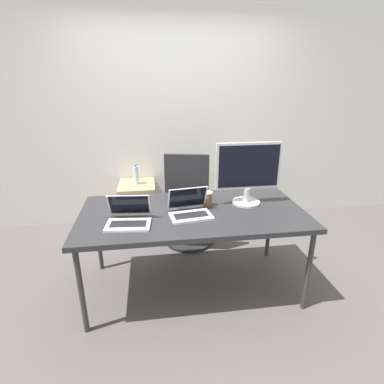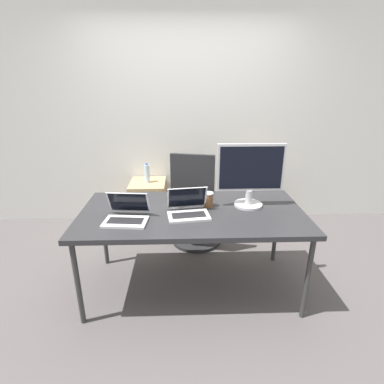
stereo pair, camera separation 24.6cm
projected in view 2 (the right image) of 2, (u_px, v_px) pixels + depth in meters
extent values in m
plane|color=#514C4C|center=(192.00, 286.00, 2.74)|extent=(14.00, 14.00, 0.00)
cube|color=silver|center=(188.00, 120.00, 3.71)|extent=(10.00, 0.05, 2.60)
cube|color=#28282B|center=(192.00, 213.00, 2.48)|extent=(1.84, 0.93, 0.04)
cylinder|color=#333333|center=(78.00, 284.00, 2.21)|extent=(0.04, 0.04, 0.71)
cylinder|color=#333333|center=(308.00, 279.00, 2.26)|extent=(0.04, 0.04, 0.71)
cylinder|color=#333333|center=(104.00, 232.00, 2.96)|extent=(0.04, 0.04, 0.71)
cylinder|color=#333333|center=(276.00, 229.00, 3.02)|extent=(0.04, 0.04, 0.71)
cylinder|color=#232326|center=(196.00, 239.00, 3.50)|extent=(0.56, 0.56, 0.04)
cylinder|color=gray|center=(197.00, 222.00, 3.42)|extent=(0.05, 0.05, 0.43)
cube|color=#232326|center=(197.00, 204.00, 3.35)|extent=(0.57, 0.57, 0.07)
cube|color=#232326|center=(192.00, 184.00, 2.99)|extent=(0.44, 0.14, 0.60)
cube|color=tan|center=(149.00, 204.00, 3.78)|extent=(0.43, 0.49, 0.59)
cube|color=#977D56|center=(147.00, 212.00, 3.55)|extent=(0.40, 0.01, 0.47)
cube|color=tan|center=(251.00, 203.00, 3.82)|extent=(0.43, 0.49, 0.59)
cube|color=#977D56|center=(255.00, 211.00, 3.59)|extent=(0.40, 0.01, 0.47)
cylinder|color=silver|center=(147.00, 174.00, 3.64)|extent=(0.06, 0.06, 0.22)
cylinder|color=#3359B2|center=(147.00, 164.00, 3.60)|extent=(0.03, 0.03, 0.02)
cube|color=silver|center=(126.00, 222.00, 2.26)|extent=(0.34, 0.23, 0.02)
cube|color=black|center=(125.00, 221.00, 2.26)|extent=(0.28, 0.14, 0.00)
cube|color=silver|center=(128.00, 202.00, 2.36)|extent=(0.33, 0.12, 0.19)
cube|color=black|center=(128.00, 202.00, 2.35)|extent=(0.30, 0.11, 0.17)
cube|color=silver|center=(189.00, 216.00, 2.36)|extent=(0.35, 0.25, 0.02)
cube|color=black|center=(189.00, 215.00, 2.35)|extent=(0.28, 0.15, 0.00)
cube|color=silver|center=(187.00, 197.00, 2.45)|extent=(0.33, 0.12, 0.19)
cube|color=black|center=(187.00, 197.00, 2.44)|extent=(0.31, 0.11, 0.18)
cylinder|color=#B7B7BC|center=(248.00, 204.00, 2.57)|extent=(0.24, 0.24, 0.02)
cylinder|color=#B7B7BC|center=(249.00, 197.00, 2.55)|extent=(0.06, 0.06, 0.12)
cube|color=#B7B7BC|center=(251.00, 168.00, 2.46)|extent=(0.56, 0.03, 0.40)
cube|color=black|center=(251.00, 168.00, 2.44)|extent=(0.52, 0.00, 0.36)
cylinder|color=white|center=(176.00, 201.00, 2.54)|extent=(0.08, 0.08, 0.10)
cylinder|color=brown|center=(208.00, 200.00, 2.54)|extent=(0.08, 0.08, 0.12)
cylinder|color=white|center=(208.00, 193.00, 2.52)|extent=(0.09, 0.09, 0.01)
cube|color=#B2B2B7|center=(141.00, 206.00, 2.56)|extent=(0.15, 0.02, 0.01)
torus|color=purple|center=(133.00, 206.00, 2.55)|extent=(0.04, 0.04, 0.01)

